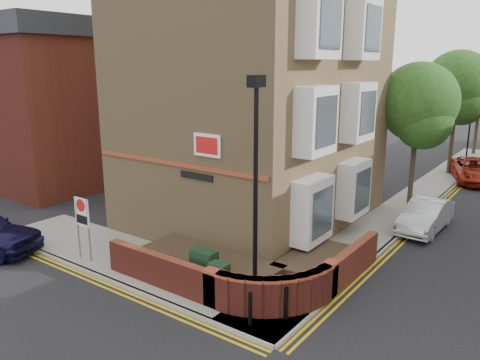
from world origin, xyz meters
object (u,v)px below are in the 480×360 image
utility_cabinet_large (204,269)px  zone_sign (82,217)px  silver_car_near (425,216)px  lamppost (256,196)px

utility_cabinet_large → zone_sign: zone_sign is taller
utility_cabinet_large → zone_sign: size_ratio=0.55×
utility_cabinet_large → silver_car_near: size_ratio=0.31×
zone_sign → silver_car_near: (8.60, 10.22, -1.01)m
utility_cabinet_large → silver_car_near: bearing=67.5°
utility_cabinet_large → lamppost: bearing=-3.0°
utility_cabinet_large → zone_sign: bearing=-170.3°
lamppost → utility_cabinet_large: (-1.90, 0.10, -2.62)m
zone_sign → silver_car_near: bearing=49.9°
lamppost → silver_car_near: (2.00, 9.52, -2.71)m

